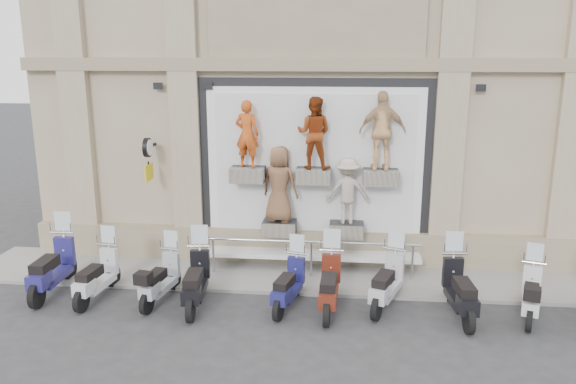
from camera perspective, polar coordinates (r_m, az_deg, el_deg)
name	(u,v)px	position (r m, az deg, el deg)	size (l,w,h in m)	color
ground	(305,318)	(11.42, 1.75, -12.65)	(90.00, 90.00, 0.00)	#2F2F31
sidewalk	(311,275)	(13.31, 2.38, -8.45)	(16.00, 2.20, 0.08)	gray
building	(323,21)	(17.21, 3.56, 16.92)	(14.00, 8.60, 12.00)	tan
shop_vitrine	(317,171)	(13.22, 2.99, 2.15)	(5.60, 0.83, 4.30)	black
guard_rail	(311,260)	(13.06, 2.37, -6.89)	(5.06, 0.10, 0.93)	#9EA0A5
clock_sign_bracket	(148,154)	(13.64, -14.03, 3.81)	(0.10, 0.80, 1.02)	black
scooter_a	(51,257)	(13.20, -22.92, -6.11)	(0.60, 2.04, 1.66)	navy
scooter_b	(96,267)	(12.60, -18.91, -7.19)	(0.52, 1.79, 1.45)	#BABBC1
scooter_c	(160,270)	(12.13, -12.87, -7.76)	(0.50, 1.71, 1.39)	#979CA4
scooter_d	(195,271)	(11.73, -9.39, -7.90)	(0.56, 1.93, 1.57)	black
scooter_e	(289,275)	(11.56, 0.06, -8.47)	(0.50, 1.73, 1.40)	#181854
scooter_f	(329,275)	(11.43, 4.24, -8.41)	(0.55, 1.90, 1.54)	#51190E
scooter_g	(387,272)	(11.74, 10.06, -8.05)	(0.54, 1.86, 1.51)	#A6A8AD
scooter_h	(461,279)	(11.66, 17.13, -8.49)	(0.56, 1.93, 1.57)	black
scooter_i	(532,285)	(12.12, 23.55, -8.68)	(0.49, 1.70, 1.38)	silver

